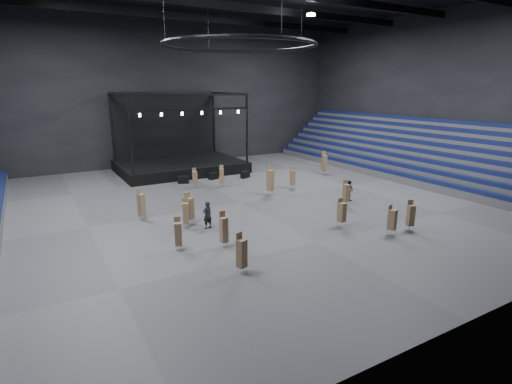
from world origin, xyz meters
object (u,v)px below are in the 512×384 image
chair_stack_0 (224,229)px  flight_case_mid (213,176)px  chair_stack_2 (242,253)px  man_center (207,215)px  stage (178,158)px  chair_stack_11 (141,204)px  flight_case_right (245,174)px  chair_stack_9 (324,163)px  chair_stack_3 (270,180)px  chair_stack_8 (342,212)px  chair_stack_13 (411,215)px  chair_stack_14 (195,177)px  flight_case_left (183,180)px  chair_stack_1 (186,213)px  chair_stack_5 (190,208)px  crew_member (349,190)px  chair_stack_7 (178,233)px  chair_stack_6 (222,176)px  chair_stack_10 (392,219)px  chair_stack_4 (293,177)px  chair_stack_12 (346,193)px

chair_stack_0 → flight_case_mid: bearing=63.9°
chair_stack_2 → man_center: 7.57m
stage → man_center: size_ratio=6.95×
chair_stack_11 → flight_case_mid: bearing=21.1°
flight_case_right → chair_stack_9: chair_stack_9 is taller
chair_stack_3 → chair_stack_8: chair_stack_3 is taller
chair_stack_13 → chair_stack_14: (-8.56, 19.12, -0.10)m
flight_case_left → chair_stack_1: bearing=-109.1°
chair_stack_5 → chair_stack_13: bearing=-58.2°
crew_member → chair_stack_1: bearing=83.5°
chair_stack_5 → crew_member: size_ratio=1.33×
chair_stack_3 → chair_stack_8: size_ratio=1.36×
chair_stack_0 → chair_stack_1: size_ratio=1.06×
chair_stack_1 → chair_stack_7: bearing=-98.2°
chair_stack_6 → chair_stack_10: bearing=-54.4°
chair_stack_0 → chair_stack_14: size_ratio=1.19×
chair_stack_10 → chair_stack_2: bearing=162.9°
stage → chair_stack_13: (7.13, -28.23, -0.31)m
stage → chair_stack_1: stage is taller
chair_stack_1 → man_center: size_ratio=1.11×
flight_case_mid → chair_stack_13: (5.40, -21.70, 0.79)m
chair_stack_3 → flight_case_right: bearing=71.3°
chair_stack_5 → chair_stack_4: bearing=-2.5°
chair_stack_5 → chair_stack_7: chair_stack_5 is taller
flight_case_left → flight_case_right: bearing=-7.7°
flight_case_right → chair_stack_10: bearing=-89.5°
flight_case_mid → chair_stack_1: size_ratio=0.47×
chair_stack_12 → crew_member: (1.47, 1.24, -0.26)m
man_center → chair_stack_5: bearing=-76.8°
chair_stack_7 → chair_stack_8: bearing=6.2°
crew_member → chair_stack_0: bearing=101.1°
chair_stack_6 → chair_stack_12: (6.32, -11.22, 0.02)m
chair_stack_5 → flight_case_left: bearing=48.5°
chair_stack_1 → chair_stack_9: bearing=43.0°
flight_case_right → chair_stack_3: 7.83m
chair_stack_0 → chair_stack_14: (4.13, 15.35, -0.16)m
flight_case_right → chair_stack_1: bearing=-133.1°
chair_stack_2 → stage: bearing=60.1°
chair_stack_5 → stage: bearing=49.5°
chair_stack_11 → man_center: chair_stack_11 is taller
flight_case_right → chair_stack_0: 19.89m
flight_case_right → crew_member: crew_member is taller
chair_stack_8 → chair_stack_14: bearing=97.4°
flight_case_left → flight_case_mid: (3.54, 0.20, -0.03)m
chair_stack_12 → chair_stack_14: size_ratio=1.12×
chair_stack_3 → chair_stack_10: bearing=-90.5°
chair_stack_4 → chair_stack_12: (0.53, -7.07, -0.00)m
flight_case_right → chair_stack_7: (-13.29, -15.86, 0.75)m
chair_stack_2 → chair_stack_9: (19.95, 17.36, 0.18)m
chair_stack_1 → chair_stack_13: size_ratio=1.01×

